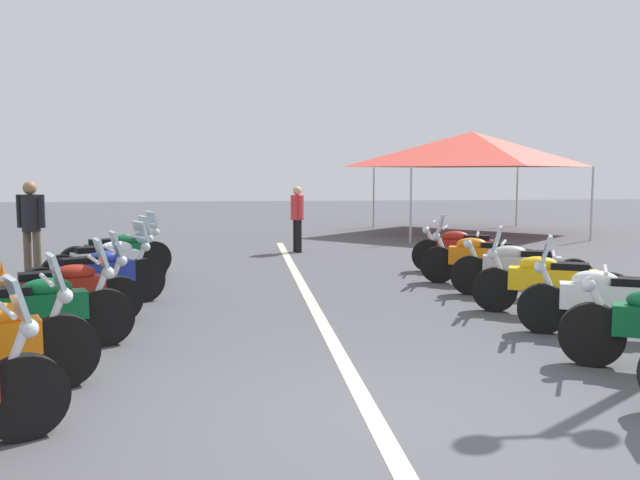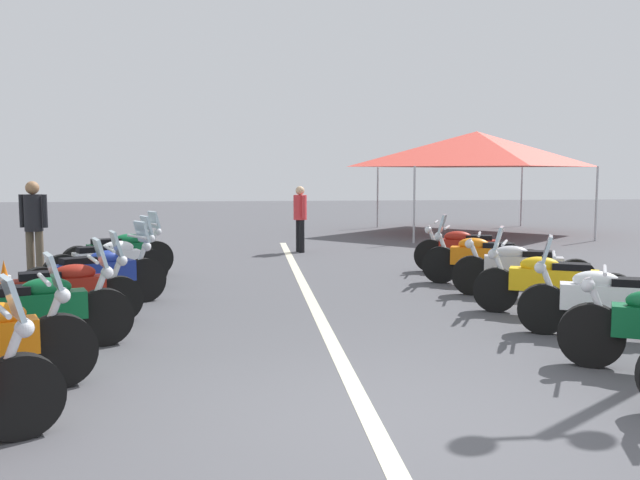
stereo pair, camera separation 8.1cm
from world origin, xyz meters
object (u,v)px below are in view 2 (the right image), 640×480
at_px(motorcycle_left_row_2, 32,310).
at_px(motorcycle_left_row_3, 62,291).
at_px(bystander_0, 34,222).
at_px(event_tent, 476,149).
at_px(motorcycle_left_row_4, 97,275).
at_px(traffic_cone_2, 5,281).
at_px(motorcycle_right_row_4, 522,268).
at_px(bystander_1, 300,214).
at_px(motorcycle_left_row_6, 120,253).
at_px(motorcycle_right_row_3, 551,282).
at_px(motorcycle_right_row_6, 466,249).
at_px(motorcycle_right_row_2, 609,300).
at_px(motorcycle_left_row_5, 109,262).
at_px(motorcycle_right_row_5, 482,258).

bearing_deg(motorcycle_left_row_2, motorcycle_left_row_3, 69.46).
bearing_deg(bystander_0, event_tent, 138.95).
height_order(motorcycle_left_row_4, traffic_cone_2, motorcycle_left_row_4).
distance_m(motorcycle_left_row_4, motorcycle_right_row_4, 6.38).
height_order(motorcycle_left_row_2, bystander_1, bystander_1).
height_order(motorcycle_left_row_2, bystander_0, bystander_0).
bearing_deg(motorcycle_right_row_4, motorcycle_left_row_6, -0.31).
relative_size(motorcycle_left_row_3, motorcycle_right_row_3, 1.00).
xyz_separation_m(motorcycle_right_row_3, motorcycle_right_row_6, (3.90, -0.11, -0.01)).
bearing_deg(traffic_cone_2, motorcycle_right_row_2, -112.20).
height_order(motorcycle_left_row_2, motorcycle_left_row_3, motorcycle_left_row_2).
relative_size(motorcycle_left_row_2, motorcycle_left_row_4, 1.11).
distance_m(motorcycle_left_row_5, bystander_0, 2.14).
bearing_deg(motorcycle_left_row_6, motorcycle_right_row_6, -29.20).
bearing_deg(motorcycle_right_row_6, motorcycle_right_row_3, 108.74).
relative_size(motorcycle_left_row_2, motorcycle_left_row_6, 1.12).
bearing_deg(motorcycle_left_row_4, motorcycle_right_row_4, -31.62).
xyz_separation_m(motorcycle_right_row_6, traffic_cone_2, (-1.96, 7.86, -0.16)).
bearing_deg(motorcycle_left_row_6, motorcycle_right_row_4, -50.63).
bearing_deg(bystander_0, motorcycle_left_row_3, 33.71).
bearing_deg(traffic_cone_2, motorcycle_right_row_6, -75.99).
xyz_separation_m(motorcycle_left_row_6, motorcycle_right_row_3, (-3.86, -6.39, -0.01)).
bearing_deg(event_tent, motorcycle_right_row_4, 164.71).
distance_m(motorcycle_right_row_4, bystander_1, 6.93).
bearing_deg(event_tent, motorcycle_right_row_2, 167.46).
relative_size(motorcycle_left_row_6, motorcycle_right_row_3, 0.95).
distance_m(motorcycle_left_row_6, traffic_cone_2, 2.37).
height_order(motorcycle_left_row_4, motorcycle_right_row_4, motorcycle_left_row_4).
relative_size(motorcycle_left_row_6, motorcycle_right_row_2, 0.94).
xyz_separation_m(motorcycle_right_row_5, bystander_0, (1.43, 7.84, 0.58)).
relative_size(motorcycle_left_row_5, motorcycle_right_row_4, 0.90).
bearing_deg(motorcycle_right_row_6, event_tent, -89.70).
xyz_separation_m(motorcycle_left_row_5, motorcycle_right_row_6, (1.30, -6.45, -0.02)).
distance_m(motorcycle_right_row_4, traffic_cone_2, 7.93).
bearing_deg(motorcycle_left_row_2, motorcycle_left_row_6, 69.11).
distance_m(motorcycle_left_row_6, bystander_1, 5.18).
height_order(motorcycle_right_row_5, motorcycle_right_row_6, motorcycle_right_row_5).
distance_m(motorcycle_left_row_4, motorcycle_right_row_5, 6.30).
relative_size(motorcycle_right_row_2, motorcycle_right_row_4, 0.95).
bearing_deg(traffic_cone_2, motorcycle_left_row_4, -115.55).
xyz_separation_m(motorcycle_left_row_5, motorcycle_right_row_5, (-0.09, -6.27, -0.00)).
bearing_deg(motorcycle_left_row_6, motorcycle_right_row_3, -60.69).
height_order(motorcycle_left_row_3, motorcycle_right_row_2, motorcycle_right_row_2).
xyz_separation_m(motorcycle_left_row_3, motorcycle_right_row_5, (2.52, -6.32, 0.01)).
distance_m(motorcycle_left_row_6, motorcycle_right_row_4, 7.01).
height_order(motorcycle_left_row_4, bystander_1, bystander_1).
xyz_separation_m(motorcycle_left_row_6, event_tent, (8.11, -9.45, 2.18)).
bearing_deg(motorcycle_right_row_2, motorcycle_right_row_6, -65.57).
bearing_deg(motorcycle_right_row_2, motorcycle_left_row_4, 3.03).
bearing_deg(motorcycle_right_row_6, bystander_0, 20.08).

